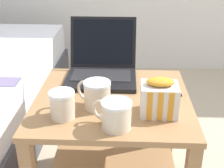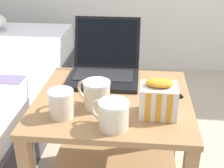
% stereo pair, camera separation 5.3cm
% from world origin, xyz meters
% --- Properties ---
extents(bedside_table, '(0.61, 0.58, 0.52)m').
position_xyz_m(bedside_table, '(0.00, 0.00, 0.34)').
color(bedside_table, '#997047').
rests_on(bedside_table, ground_plane).
extents(laptop, '(0.31, 0.32, 0.24)m').
position_xyz_m(laptop, '(-0.06, 0.21, 0.57)').
color(laptop, black).
rests_on(laptop, bedside_table).
extents(mug_front_left, '(0.13, 0.10, 0.10)m').
position_xyz_m(mug_front_left, '(-0.05, -0.08, 0.58)').
color(mug_front_left, beige).
rests_on(mug_front_left, bedside_table).
extents(mug_front_right, '(0.14, 0.10, 0.10)m').
position_xyz_m(mug_front_right, '(0.02, -0.21, 0.58)').
color(mug_front_right, beige).
rests_on(mug_front_right, bedside_table).
extents(mug_mid_center, '(0.09, 0.13, 0.10)m').
position_xyz_m(mug_mid_center, '(-0.17, -0.15, 0.58)').
color(mug_mid_center, beige).
rests_on(mug_mid_center, bedside_table).
extents(snack_bag, '(0.13, 0.11, 0.14)m').
position_xyz_m(snack_bag, '(0.17, -0.11, 0.59)').
color(snack_bag, silver).
rests_on(snack_bag, bedside_table).
extents(cell_phone, '(0.12, 0.16, 0.01)m').
position_xyz_m(cell_phone, '(0.21, 0.07, 0.53)').
color(cell_phone, black).
rests_on(cell_phone, bedside_table).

